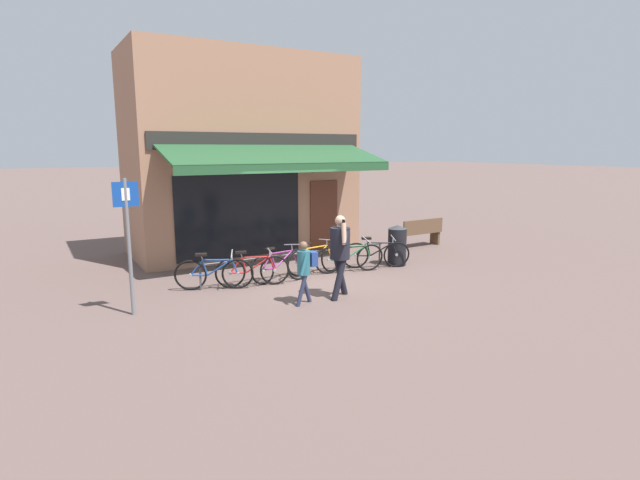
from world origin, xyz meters
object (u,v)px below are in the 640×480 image
at_px(bicycle_orange, 315,260).
at_px(bicycle_blue, 214,273).
at_px(bicycle_green, 349,258).
at_px(litter_bin, 397,245).
at_px(parking_sign, 128,233).
at_px(pedestrian_child, 305,265).
at_px(bicycle_red, 252,270).
at_px(pedestrian_adult, 340,248).
at_px(bicycle_purple, 280,265).
at_px(bicycle_black, 376,254).
at_px(park_bench, 420,232).

bearing_deg(bicycle_orange, bicycle_blue, 164.80).
height_order(bicycle_green, litter_bin, litter_bin).
relative_size(bicycle_orange, parking_sign, 0.71).
distance_m(bicycle_green, pedestrian_child, 2.72).
distance_m(bicycle_red, parking_sign, 2.97).
xyz_separation_m(bicycle_blue, pedestrian_adult, (2.04, -1.82, 0.67)).
bearing_deg(bicycle_orange, bicycle_red, 169.53).
xyz_separation_m(bicycle_blue, bicycle_orange, (2.50, -0.02, 0.01)).
bearing_deg(pedestrian_adult, bicycle_purple, -83.03).
bearing_deg(bicycle_black, bicycle_orange, -159.98).
xyz_separation_m(bicycle_green, pedestrian_child, (-2.14, -1.64, 0.41)).
distance_m(pedestrian_adult, pedestrian_child, 0.86).
height_order(pedestrian_child, parking_sign, parking_sign).
bearing_deg(litter_bin, bicycle_purple, 176.99).
bearing_deg(pedestrian_child, bicycle_green, -142.51).
bearing_deg(bicycle_purple, bicycle_red, 178.38).
bearing_deg(litter_bin, pedestrian_child, -155.12).
height_order(litter_bin, parking_sign, parking_sign).
height_order(bicycle_red, park_bench, park_bench).
height_order(bicycle_blue, pedestrian_adult, pedestrian_adult).
bearing_deg(bicycle_purple, pedestrian_adult, -90.91).
relative_size(pedestrian_adult, pedestrian_child, 1.36).
height_order(pedestrian_adult, parking_sign, parking_sign).
bearing_deg(bicycle_red, bicycle_black, 15.25).
height_order(bicycle_black, park_bench, park_bench).
xyz_separation_m(pedestrian_child, park_bench, (5.86, 3.27, -0.32)).
height_order(bicycle_purple, bicycle_green, bicycle_green).
distance_m(bicycle_green, bicycle_black, 0.85).
xyz_separation_m(bicycle_blue, parking_sign, (-1.81, -0.82, 1.16)).
bearing_deg(bicycle_blue, bicycle_orange, 22.68).
relative_size(bicycle_purple, bicycle_orange, 0.96).
height_order(bicycle_blue, parking_sign, parking_sign).
height_order(pedestrian_child, litter_bin, pedestrian_child).
bearing_deg(litter_bin, bicycle_blue, 178.33).
bearing_deg(bicycle_green, parking_sign, -159.86).
bearing_deg(park_bench, bicycle_blue, -171.19).
bearing_deg(pedestrian_child, litter_bin, -155.06).
distance_m(bicycle_green, litter_bin, 1.55).
bearing_deg(bicycle_black, park_bench, 53.16).
xyz_separation_m(bicycle_green, bicycle_black, (0.85, 0.06, -0.01)).
distance_m(pedestrian_child, parking_sign, 3.29).
xyz_separation_m(bicycle_blue, bicycle_red, (0.83, -0.14, -0.01)).
relative_size(pedestrian_adult, parking_sign, 0.69).
distance_m(bicycle_black, litter_bin, 0.71).
relative_size(bicycle_green, pedestrian_child, 1.39).
height_order(bicycle_red, bicycle_purple, bicycle_purple).
height_order(bicycle_purple, bicycle_orange, bicycle_orange).
distance_m(bicycle_purple, parking_sign, 3.70).
relative_size(pedestrian_child, parking_sign, 0.51).
bearing_deg(bicycle_blue, pedestrian_adult, -18.60).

